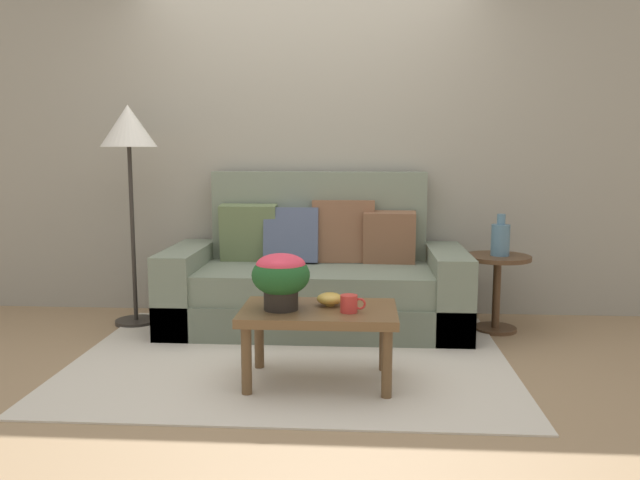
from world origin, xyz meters
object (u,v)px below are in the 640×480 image
object	(u,v)px
side_table	(497,279)
snack_bowl	(330,299)
coffee_mug	(349,304)
table_vase	(500,239)
potted_plant	(281,275)
coffee_table	(319,319)
floor_lamp	(129,140)
couch	(316,280)

from	to	relation	value
side_table	snack_bowl	distance (m)	1.52
coffee_mug	table_vase	xyz separation A→B (m)	(1.01, 1.17, 0.19)
potted_plant	snack_bowl	size ratio (longest dim) A/B	2.13
coffee_mug	table_vase	bearing A→B (deg)	49.07
side_table	table_vase	distance (m)	0.28
coffee_table	floor_lamp	distance (m)	2.05
floor_lamp	side_table	bearing A→B (deg)	-0.29
potted_plant	table_vase	distance (m)	1.79
couch	table_vase	xyz separation A→B (m)	(1.28, -0.05, 0.32)
snack_bowl	side_table	bearing A→B (deg)	43.06
floor_lamp	table_vase	world-z (taller)	floor_lamp
side_table	coffee_mug	size ratio (longest dim) A/B	3.98
table_vase	coffee_mug	bearing A→B (deg)	-130.93
coffee_table	floor_lamp	xyz separation A→B (m)	(-1.41, 1.11, 0.97)
side_table	potted_plant	bearing A→B (deg)	-140.23
couch	coffee_mug	distance (m)	1.26
side_table	table_vase	xyz separation A→B (m)	(0.01, -0.00, 0.28)
coffee_table	table_vase	world-z (taller)	table_vase
coffee_table	table_vase	bearing A→B (deg)	42.93
couch	coffee_mug	size ratio (longest dim) A/B	15.58
snack_bowl	coffee_table	bearing A→B (deg)	-132.03
coffee_table	side_table	bearing A→B (deg)	43.32
floor_lamp	table_vase	xyz separation A→B (m)	(2.59, -0.02, -0.68)
potted_plant	table_vase	world-z (taller)	table_vase
potted_plant	coffee_mug	distance (m)	0.39
couch	snack_bowl	bearing A→B (deg)	-82.02
side_table	table_vase	size ratio (longest dim) A/B	1.86
side_table	coffee_table	bearing A→B (deg)	-136.68
table_vase	potted_plant	bearing A→B (deg)	-140.57
potted_plant	table_vase	bearing A→B (deg)	39.43
couch	side_table	xyz separation A→B (m)	(1.26, -0.05, 0.04)
potted_plant	coffee_mug	size ratio (longest dim) A/B	2.29
coffee_table	side_table	world-z (taller)	side_table
coffee_table	side_table	distance (m)	1.61
couch	coffee_table	distance (m)	1.16
coffee_table	table_vase	size ratio (longest dim) A/B	2.89
floor_lamp	table_vase	bearing A→B (deg)	-0.38
couch	floor_lamp	world-z (taller)	floor_lamp
coffee_table	table_vase	distance (m)	1.64
table_vase	couch	bearing A→B (deg)	177.61
couch	potted_plant	xyz separation A→B (m)	(-0.10, -1.19, 0.27)
potted_plant	coffee_mug	world-z (taller)	potted_plant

